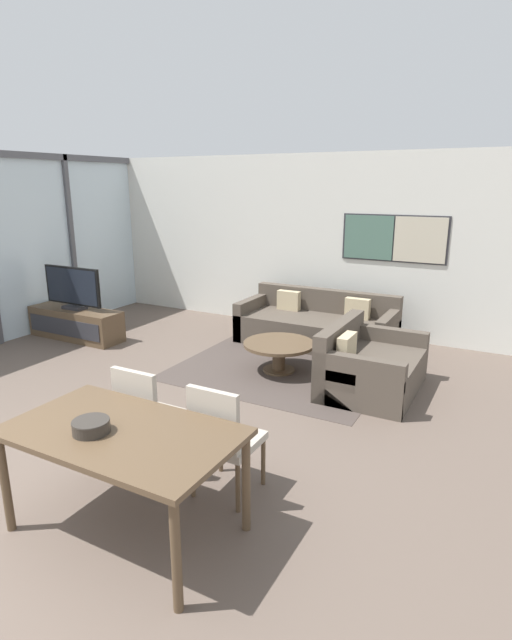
% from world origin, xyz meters
% --- Properties ---
extents(wall_back, '(8.14, 0.09, 2.80)m').
position_xyz_m(wall_back, '(0.04, 6.16, 1.40)').
color(wall_back, silver).
rests_on(wall_back, ground_plane).
extents(area_rug, '(2.61, 2.06, 0.01)m').
position_xyz_m(area_rug, '(0.67, 4.05, 0.00)').
color(area_rug, '#473D38').
rests_on(area_rug, ground_plane).
extents(tv_console, '(1.58, 0.49, 0.47)m').
position_xyz_m(tv_console, '(-2.73, 3.84, 0.23)').
color(tv_console, brown).
rests_on(tv_console, ground_plane).
extents(television, '(1.10, 0.20, 0.66)m').
position_xyz_m(television, '(-2.73, 3.84, 0.79)').
color(television, '#2D2D33').
rests_on(television, tv_console).
extents(sofa_main, '(2.29, 0.99, 0.77)m').
position_xyz_m(sofa_main, '(0.67, 5.39, 0.26)').
color(sofa_main, '#51473D').
rests_on(sofa_main, ground_plane).
extents(sofa_side, '(0.99, 1.36, 0.77)m').
position_xyz_m(sofa_side, '(1.81, 4.02, 0.26)').
color(sofa_side, '#51473D').
rests_on(sofa_side, ground_plane).
extents(coffee_table, '(0.91, 0.91, 0.39)m').
position_xyz_m(coffee_table, '(0.67, 4.05, 0.29)').
color(coffee_table, brown).
rests_on(coffee_table, ground_plane).
extents(dining_table, '(1.57, 0.90, 0.77)m').
position_xyz_m(dining_table, '(1.07, 0.80, 0.69)').
color(dining_table, brown).
rests_on(dining_table, ground_plane).
extents(dining_chair_left, '(0.46, 0.46, 0.93)m').
position_xyz_m(dining_chair_left, '(0.70, 1.47, 0.52)').
color(dining_chair_left, '#B2A899').
rests_on(dining_chair_left, ground_plane).
extents(dining_chair_centre, '(0.46, 0.46, 0.93)m').
position_xyz_m(dining_chair_centre, '(1.45, 1.45, 0.52)').
color(dining_chair_centre, '#B2A899').
rests_on(dining_chair_centre, ground_plane).
extents(fruit_bowl, '(0.25, 0.25, 0.09)m').
position_xyz_m(fruit_bowl, '(0.93, 0.68, 0.82)').
color(fruit_bowl, '#332D28').
rests_on(fruit_bowl, dining_table).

